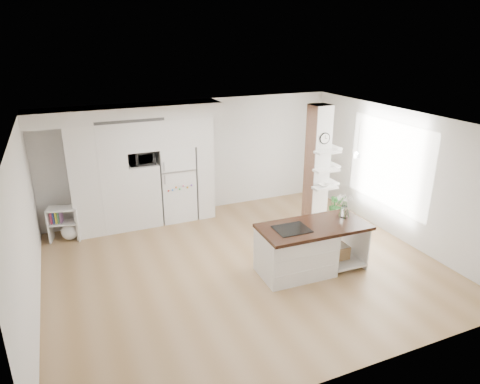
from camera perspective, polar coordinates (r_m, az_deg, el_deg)
The scene contains 14 objects.
floor at distance 8.14m, azimuth 0.49°, elevation -9.85°, with size 7.00×6.00×0.01m, color #A28058.
room at distance 7.38m, azimuth 0.53°, elevation 2.69°, with size 7.04×6.04×2.72m.
cabinet_wall at distance 9.57m, azimuth -14.05°, elevation 4.04°, with size 4.00×0.71×2.70m.
refrigerator at distance 9.94m, azimuth -8.53°, elevation 1.23°, with size 0.78×0.69×1.75m.
column at distance 9.59m, azimuth 10.88°, elevation 3.36°, with size 0.69×0.90×2.70m.
window at distance 9.59m, azimuth 19.19°, elevation 3.51°, with size 2.40×2.40×0.00m, color white.
pendant_light at distance 8.24m, azimuth 11.06°, elevation 6.11°, with size 0.12×0.12×0.10m, color white.
kitchen_island at distance 7.82m, azimuth 8.22°, elevation -7.50°, with size 2.00×1.00×1.46m.
bookshelf at distance 9.69m, azimuth -22.16°, elevation -4.19°, with size 0.68×0.48×0.72m.
floor_plant_a at distance 10.38m, azimuth 12.98°, elevation -1.88°, with size 0.28×0.23×0.52m, color #2B6B2A.
floor_plant_b at distance 10.53m, azimuth 12.42°, elevation -1.76°, with size 0.24×0.24×0.43m, color #2B6B2A.
microwave at distance 9.53m, azimuth -13.01°, elevation 4.47°, with size 0.54×0.37×0.30m, color #2D2D2D.
shelf_plant at distance 9.81m, azimuth 11.63°, elevation 4.76°, with size 0.27×0.23×0.30m, color #2B6B2A.
decor_bowl at distance 9.47m, azimuth 11.11°, elevation 0.91°, with size 0.22×0.22×0.05m, color white.
Camera 1 is at (-2.84, -6.43, 4.09)m, focal length 32.00 mm.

